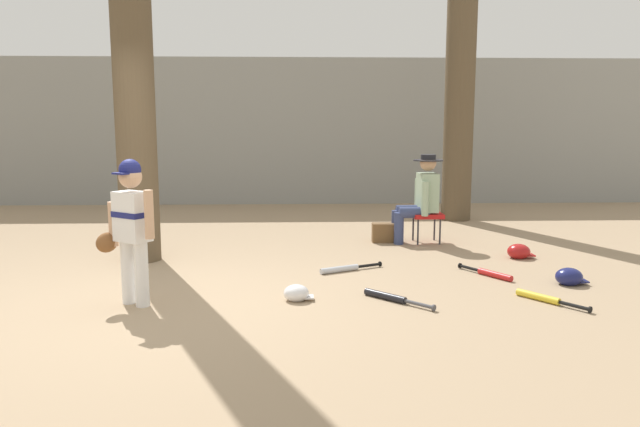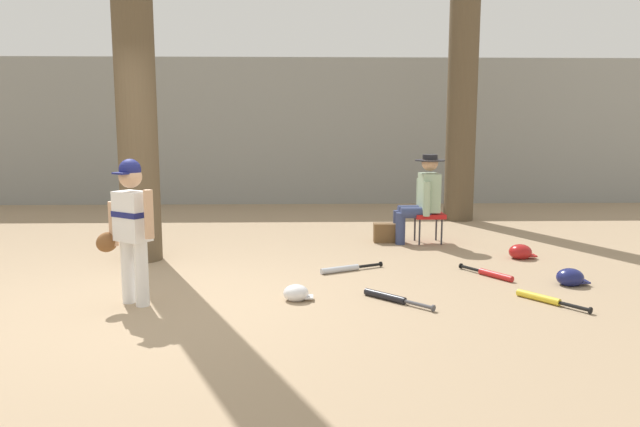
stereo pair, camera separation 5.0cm
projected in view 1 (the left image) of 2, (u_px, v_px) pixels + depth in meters
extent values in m
plane|color=#9E8466|center=(159.00, 305.00, 5.35)|extent=(60.00, 60.00, 0.00)
cube|color=gray|center=(236.00, 132.00, 12.07)|extent=(18.00, 0.36, 2.91)
cone|color=brown|center=(142.00, 260.00, 7.13)|extent=(0.78, 0.78, 0.28)
cylinder|color=brown|center=(461.00, 42.00, 9.74)|extent=(0.49, 0.49, 5.88)
cone|color=brown|center=(455.00, 219.00, 10.17)|extent=(0.67, 0.67, 0.29)
cylinder|color=white|center=(142.00, 274.00, 5.27)|extent=(0.12, 0.12, 0.58)
cylinder|color=white|center=(128.00, 272.00, 5.37)|extent=(0.12, 0.12, 0.58)
cube|color=white|center=(132.00, 216.00, 5.24)|extent=(0.36, 0.34, 0.44)
cube|color=navy|center=(132.00, 214.00, 5.24)|extent=(0.37, 0.35, 0.05)
sphere|color=tan|center=(130.00, 177.00, 5.19)|extent=(0.20, 0.20, 0.20)
sphere|color=navy|center=(130.00, 170.00, 5.18)|extent=(0.19, 0.19, 0.19)
cube|color=navy|center=(122.00, 173.00, 5.11)|extent=(0.17, 0.16, 0.02)
cylinder|color=tan|center=(149.00, 214.00, 5.09)|extent=(0.11, 0.11, 0.42)
cylinder|color=tan|center=(113.00, 224.00, 5.33)|extent=(0.11, 0.11, 0.40)
ellipsoid|color=brown|center=(107.00, 242.00, 5.32)|extent=(0.22, 0.25, 0.18)
cube|color=red|center=(427.00, 215.00, 8.14)|extent=(0.41, 0.41, 0.06)
cylinder|color=#333338|center=(418.00, 231.00, 8.01)|extent=(0.02, 0.02, 0.38)
cylinder|color=#333338|center=(413.00, 227.00, 8.30)|extent=(0.02, 0.02, 0.38)
cylinder|color=#333338|center=(440.00, 230.00, 8.02)|extent=(0.02, 0.02, 0.38)
cylinder|color=#333338|center=(434.00, 227.00, 8.32)|extent=(0.02, 0.02, 0.38)
cylinder|color=navy|center=(399.00, 228.00, 8.04)|extent=(0.13, 0.13, 0.43)
cylinder|color=navy|center=(396.00, 226.00, 8.23)|extent=(0.13, 0.13, 0.43)
cylinder|color=navy|center=(414.00, 213.00, 8.02)|extent=(0.40, 0.16, 0.15)
cylinder|color=navy|center=(411.00, 210.00, 8.22)|extent=(0.40, 0.16, 0.15)
cube|color=#99B293|center=(427.00, 192.00, 8.09)|extent=(0.25, 0.37, 0.52)
cylinder|color=#99B293|center=(425.00, 199.00, 7.88)|extent=(0.09, 0.09, 0.46)
cylinder|color=#99B293|center=(418.00, 195.00, 8.31)|extent=(0.09, 0.09, 0.46)
sphere|color=tan|center=(428.00, 163.00, 8.03)|extent=(0.22, 0.22, 0.22)
cylinder|color=#232328|center=(428.00, 160.00, 8.03)|extent=(0.40, 0.40, 0.02)
cylinder|color=#232328|center=(428.00, 158.00, 8.02)|extent=(0.20, 0.20, 0.09)
cube|color=brown|center=(385.00, 233.00, 8.20)|extent=(0.34, 0.19, 0.26)
cylinder|color=yellow|center=(538.00, 297.00, 5.49)|extent=(0.30, 0.38, 0.07)
cylinder|color=black|center=(574.00, 306.00, 5.21)|extent=(0.19, 0.25, 0.03)
cylinder|color=black|center=(590.00, 310.00, 5.10)|extent=(0.06, 0.05, 0.06)
cylinder|color=#B7BCC6|center=(339.00, 269.00, 6.53)|extent=(0.44, 0.26, 0.07)
cylinder|color=black|center=(369.00, 265.00, 6.71)|extent=(0.29, 0.16, 0.03)
cylinder|color=black|center=(380.00, 264.00, 6.78)|extent=(0.04, 0.06, 0.06)
cylinder|color=red|center=(495.00, 275.00, 6.29)|extent=(0.28, 0.40, 0.07)
cylinder|color=black|center=(470.00, 268.00, 6.58)|extent=(0.17, 0.26, 0.03)
cylinder|color=black|center=(460.00, 266.00, 6.70)|extent=(0.06, 0.04, 0.06)
cylinder|color=black|center=(385.00, 296.00, 5.51)|extent=(0.36, 0.37, 0.07)
cylinder|color=#4C4C51|center=(419.00, 304.00, 5.26)|extent=(0.23, 0.24, 0.03)
cylinder|color=#4C4C51|center=(434.00, 308.00, 5.15)|extent=(0.05, 0.05, 0.06)
ellipsoid|color=silver|center=(296.00, 293.00, 5.48)|extent=(0.23, 0.21, 0.16)
cube|color=silver|center=(308.00, 297.00, 5.49)|extent=(0.10, 0.12, 0.02)
ellipsoid|color=navy|center=(569.00, 277.00, 6.02)|extent=(0.27, 0.24, 0.18)
cube|color=navy|center=(581.00, 281.00, 6.03)|extent=(0.11, 0.13, 0.02)
ellipsoid|color=#A81919|center=(519.00, 252.00, 7.21)|extent=(0.27, 0.25, 0.19)
cube|color=#A81919|center=(529.00, 255.00, 7.22)|extent=(0.11, 0.14, 0.02)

